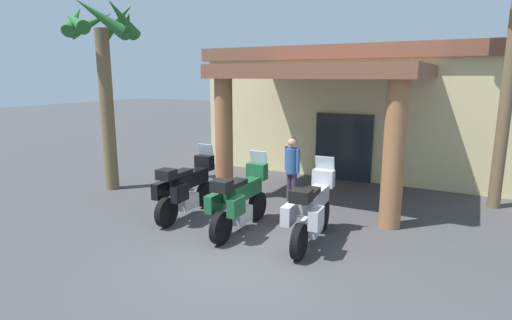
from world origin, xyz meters
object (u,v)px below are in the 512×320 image
motel_building (368,106)px  palm_tree_roadside (103,52)px  motorcycle_black (186,188)px  motorcycle_green (240,200)px  pedestrian (292,167)px  motorcycle_silver (312,210)px

motel_building → palm_tree_roadside: bearing=-127.9°
motorcycle_black → palm_tree_roadside: size_ratio=0.41×
motel_building → motorcycle_green: 8.49m
motel_building → pedestrian: motel_building is taller
motorcycle_black → pedestrian: size_ratio=1.24×
motorcycle_silver → pedestrian: (-1.24, 1.93, 0.34)m
motorcycle_black → palm_tree_roadside: palm_tree_roadside is taller
motorcycle_silver → palm_tree_roadside: 7.38m
motel_building → palm_tree_roadside: (-5.70, -7.15, 1.74)m
motel_building → motorcycle_black: (-2.27, -8.11, -1.45)m
motorcycle_black → motorcycle_silver: same height
motorcycle_green → pedestrian: (0.34, 2.01, 0.34)m
motorcycle_silver → palm_tree_roadside: (-6.57, 1.10, 3.19)m
motorcycle_black → motorcycle_silver: size_ratio=1.00×
motel_building → palm_tree_roadside: palm_tree_roadside is taller
motorcycle_silver → motel_building: bearing=2.7°
motorcycle_black → motorcycle_green: bearing=-99.8°
motorcycle_silver → palm_tree_roadside: size_ratio=0.42×
palm_tree_roadside → motorcycle_black: bearing=-15.5°
motorcycle_green → motorcycle_silver: (1.57, 0.08, 0.00)m
pedestrian → motorcycle_black: bearing=160.7°
motorcycle_silver → palm_tree_roadside: bearing=77.2°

